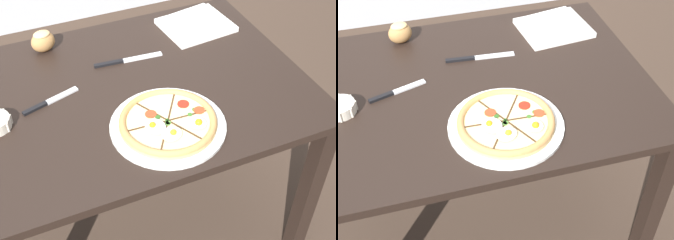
% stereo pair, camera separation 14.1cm
% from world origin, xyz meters
% --- Properties ---
extents(ground_plane, '(12.00, 12.00, 0.00)m').
position_xyz_m(ground_plane, '(0.00, 0.00, 0.00)').
color(ground_plane, '#3D2D23').
extents(dining_table, '(1.25, 0.87, 0.75)m').
position_xyz_m(dining_table, '(0.00, 0.00, 0.65)').
color(dining_table, black).
rests_on(dining_table, ground_plane).
extents(pizza, '(0.36, 0.36, 0.05)m').
position_xyz_m(pizza, '(0.07, -0.23, 0.77)').
color(pizza, white).
rests_on(pizza, dining_table).
extents(ramekin_bowl, '(0.10, 0.10, 0.04)m').
position_xyz_m(ramekin_bowl, '(-0.42, -0.02, 0.77)').
color(ramekin_bowl, silver).
rests_on(ramekin_bowl, dining_table).
extents(napkin_folded, '(0.28, 0.25, 0.04)m').
position_xyz_m(napkin_folded, '(0.40, 0.26, 0.77)').
color(napkin_folded, silver).
rests_on(napkin_folded, dining_table).
extents(bread_piece_near, '(0.10, 0.09, 0.08)m').
position_xyz_m(bread_piece_near, '(-0.19, 0.34, 0.79)').
color(bread_piece_near, '#B27F47').
rests_on(bread_piece_near, dining_table).
extents(knife_main, '(0.25, 0.04, 0.01)m').
position_xyz_m(knife_main, '(0.08, 0.15, 0.76)').
color(knife_main, silver).
rests_on(knife_main, dining_table).
extents(knife_spare, '(0.20, 0.08, 0.01)m').
position_xyz_m(knife_spare, '(-0.24, 0.03, 0.76)').
color(knife_spare, silver).
rests_on(knife_spare, dining_table).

